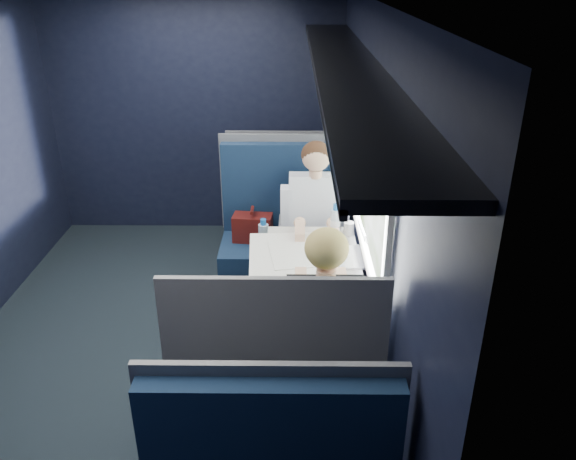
{
  "coord_description": "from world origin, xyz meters",
  "views": [
    {
      "loc": [
        0.93,
        -3.23,
        2.48
      ],
      "look_at": [
        0.9,
        0.0,
        0.95
      ],
      "focal_mm": 35.0,
      "sensor_mm": 36.0,
      "label": 1
    }
  ],
  "objects_px": {
    "table": "(308,269)",
    "bottle_small": "(335,221)",
    "woman": "(324,323)",
    "cup": "(349,228)",
    "seat_bay_far": "(277,389)",
    "laptop": "(354,249)",
    "seat_bay_near": "(282,243)",
    "man": "(315,218)",
    "seat_row_front": "(285,201)"
  },
  "relations": [
    {
      "from": "table",
      "to": "bottle_small",
      "type": "xyz_separation_m",
      "value": [
        0.2,
        0.37,
        0.18
      ]
    },
    {
      "from": "woman",
      "to": "cup",
      "type": "distance_m",
      "value": 1.11
    },
    {
      "from": "seat_bay_far",
      "to": "laptop",
      "type": "bearing_deg",
      "value": 61.74
    },
    {
      "from": "laptop",
      "to": "seat_bay_near",
      "type": "bearing_deg",
      "value": 119.7
    },
    {
      "from": "seat_bay_near",
      "to": "cup",
      "type": "distance_m",
      "value": 0.79
    },
    {
      "from": "laptop",
      "to": "cup",
      "type": "bearing_deg",
      "value": 89.95
    },
    {
      "from": "table",
      "to": "seat_bay_near",
      "type": "xyz_separation_m",
      "value": [
        -0.19,
        0.87,
        -0.24
      ]
    },
    {
      "from": "cup",
      "to": "woman",
      "type": "bearing_deg",
      "value": -102.01
    },
    {
      "from": "man",
      "to": "laptop",
      "type": "relative_size",
      "value": 3.98
    },
    {
      "from": "man",
      "to": "bottle_small",
      "type": "distance_m",
      "value": 0.38
    },
    {
      "from": "seat_bay_near",
      "to": "seat_bay_far",
      "type": "distance_m",
      "value": 1.75
    },
    {
      "from": "seat_bay_far",
      "to": "woman",
      "type": "distance_m",
      "value": 0.43
    },
    {
      "from": "cup",
      "to": "bottle_small",
      "type": "bearing_deg",
      "value": -175.99
    },
    {
      "from": "seat_bay_far",
      "to": "man",
      "type": "distance_m",
      "value": 1.62
    },
    {
      "from": "seat_bay_near",
      "to": "seat_bay_far",
      "type": "bearing_deg",
      "value": -89.71
    },
    {
      "from": "seat_bay_far",
      "to": "seat_row_front",
      "type": "relative_size",
      "value": 1.09
    },
    {
      "from": "cup",
      "to": "seat_row_front",
      "type": "bearing_deg",
      "value": 108.64
    },
    {
      "from": "man",
      "to": "cup",
      "type": "height_order",
      "value": "man"
    },
    {
      "from": "table",
      "to": "bottle_small",
      "type": "relative_size",
      "value": 4.23
    },
    {
      "from": "seat_row_front",
      "to": "woman",
      "type": "relative_size",
      "value": 0.88
    },
    {
      "from": "seat_bay_near",
      "to": "seat_bay_far",
      "type": "height_order",
      "value": "same"
    },
    {
      "from": "man",
      "to": "woman",
      "type": "distance_m",
      "value": 1.41
    },
    {
      "from": "seat_bay_near",
      "to": "cup",
      "type": "relative_size",
      "value": 13.49
    },
    {
      "from": "laptop",
      "to": "woman",
      "type": "bearing_deg",
      "value": -107.58
    },
    {
      "from": "bottle_small",
      "to": "table",
      "type": "bearing_deg",
      "value": -118.31
    },
    {
      "from": "bottle_small",
      "to": "cup",
      "type": "relative_size",
      "value": 2.53
    },
    {
      "from": "seat_row_front",
      "to": "bottle_small",
      "type": "xyz_separation_m",
      "value": [
        0.38,
        -1.43,
        0.43
      ]
    },
    {
      "from": "seat_bay_near",
      "to": "laptop",
      "type": "distance_m",
      "value": 1.06
    },
    {
      "from": "seat_bay_near",
      "to": "woman",
      "type": "xyz_separation_m",
      "value": [
        0.26,
        -1.58,
        0.31
      ]
    },
    {
      "from": "seat_row_front",
      "to": "woman",
      "type": "bearing_deg",
      "value": -84.3
    },
    {
      "from": "seat_bay_far",
      "to": "seat_bay_near",
      "type": "bearing_deg",
      "value": 90.29
    },
    {
      "from": "laptop",
      "to": "cup",
      "type": "relative_size",
      "value": 3.56
    },
    {
      "from": "seat_bay_far",
      "to": "bottle_small",
      "type": "bearing_deg",
      "value": 72.99
    },
    {
      "from": "seat_row_front",
      "to": "cup",
      "type": "relative_size",
      "value": 12.42
    },
    {
      "from": "seat_bay_near",
      "to": "bottle_small",
      "type": "height_order",
      "value": "seat_bay_near"
    },
    {
      "from": "man",
      "to": "woman",
      "type": "bearing_deg",
      "value": -90.0
    },
    {
      "from": "laptop",
      "to": "cup",
      "type": "distance_m",
      "value": 0.36
    },
    {
      "from": "table",
      "to": "man",
      "type": "xyz_separation_m",
      "value": [
        0.07,
        0.7,
        0.06
      ]
    },
    {
      "from": "woman",
      "to": "cup",
      "type": "bearing_deg",
      "value": 77.99
    },
    {
      "from": "bottle_small",
      "to": "man",
      "type": "bearing_deg",
      "value": 111.36
    },
    {
      "from": "seat_row_front",
      "to": "cup",
      "type": "distance_m",
      "value": 1.55
    },
    {
      "from": "seat_bay_near",
      "to": "seat_row_front",
      "type": "bearing_deg",
      "value": 89.46
    },
    {
      "from": "table",
      "to": "cup",
      "type": "distance_m",
      "value": 0.49
    },
    {
      "from": "table",
      "to": "bottle_small",
      "type": "distance_m",
      "value": 0.45
    },
    {
      "from": "table",
      "to": "laptop",
      "type": "bearing_deg",
      "value": 3.37
    },
    {
      "from": "table",
      "to": "laptop",
      "type": "xyz_separation_m",
      "value": [
        0.3,
        0.02,
        0.14
      ]
    },
    {
      "from": "seat_bay_near",
      "to": "bottle_small",
      "type": "bearing_deg",
      "value": -52.53
    },
    {
      "from": "seat_bay_far",
      "to": "laptop",
      "type": "relative_size",
      "value": 3.79
    },
    {
      "from": "bottle_small",
      "to": "cup",
      "type": "xyz_separation_m",
      "value": [
        0.1,
        0.01,
        -0.06
      ]
    },
    {
      "from": "seat_bay_near",
      "to": "seat_row_front",
      "type": "relative_size",
      "value": 1.09
    }
  ]
}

